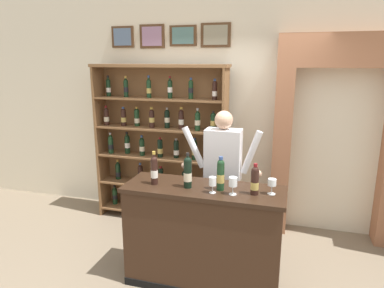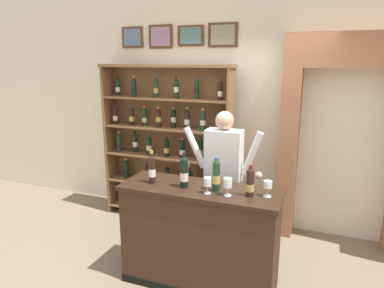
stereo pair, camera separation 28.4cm
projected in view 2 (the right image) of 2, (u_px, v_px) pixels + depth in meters
The scene contains 13 objects.
ground_plane at pixel (188, 280), 3.55m from camera, with size 14.00×14.00×0.02m, color #7A6B56.
back_wall at pixel (232, 102), 4.64m from camera, with size 12.00×0.19×3.30m.
wine_shelf at pixel (167, 142), 4.71m from camera, with size 1.84×0.33×2.15m.
archway_doorway at pixel (346, 128), 4.06m from camera, with size 1.48×0.45×2.50m.
tasting_counter at pixel (200, 237), 3.38m from camera, with size 1.53×0.54×1.02m.
shopkeeper at pixel (223, 170), 3.73m from camera, with size 0.90×0.22×1.68m.
tasting_bottle_chianti at pixel (152, 169), 3.35m from camera, with size 0.07×0.07×0.33m.
tasting_bottle_prosecco at pixel (184, 172), 3.23m from camera, with size 0.08×0.08×0.34m.
tasting_bottle_vin_santo at pixel (216, 175), 3.14m from camera, with size 0.07×0.07×0.32m.
tasting_bottle_bianco at pixel (250, 182), 3.02m from camera, with size 0.07×0.07×0.29m.
wine_glass_right at pixel (268, 186), 3.02m from camera, with size 0.08×0.08×0.14m.
wine_glass_left at pixel (208, 183), 3.09m from camera, with size 0.07×0.07×0.15m.
wine_glass_spare at pixel (228, 183), 3.04m from camera, with size 0.08×0.08×0.16m.
Camera 2 is at (1.16, -2.89, 2.19)m, focal length 32.24 mm.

